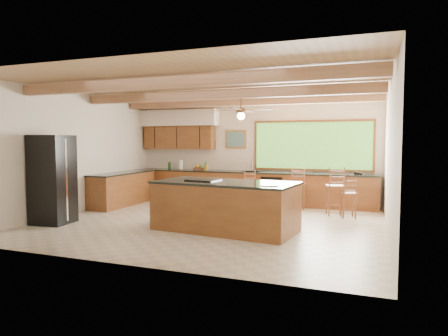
% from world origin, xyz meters
% --- Properties ---
extents(ground, '(7.20, 7.20, 0.00)m').
position_xyz_m(ground, '(0.00, 0.00, 0.00)').
color(ground, '#BAAF9A').
rests_on(ground, ground).
extents(room_shell, '(7.27, 6.54, 3.02)m').
position_xyz_m(room_shell, '(-0.17, 0.65, 2.21)').
color(room_shell, beige).
rests_on(room_shell, ground).
extents(counter_run, '(7.12, 3.10, 1.23)m').
position_xyz_m(counter_run, '(-0.82, 2.52, 0.46)').
color(counter_run, brown).
rests_on(counter_run, ground).
extents(island, '(2.96, 1.62, 1.01)m').
position_xyz_m(island, '(0.53, -0.62, 0.50)').
color(island, brown).
rests_on(island, ground).
extents(refrigerator, '(0.82, 0.80, 1.93)m').
position_xyz_m(refrigerator, '(-3.22, -1.30, 0.96)').
color(refrigerator, black).
rests_on(refrigerator, ground).
extents(bar_stool_a, '(0.47, 0.47, 0.99)m').
position_xyz_m(bar_stool_a, '(0.10, 2.40, 0.58)').
color(bar_stool_a, brown).
rests_on(bar_stool_a, ground).
extents(bar_stool_b, '(0.52, 0.52, 1.18)m').
position_xyz_m(bar_stool_b, '(2.47, 1.75, 0.70)').
color(bar_stool_b, brown).
rests_on(bar_stool_b, ground).
extents(bar_stool_c, '(0.46, 0.46, 1.09)m').
position_xyz_m(bar_stool_c, '(1.45, 2.39, 0.65)').
color(bar_stool_c, brown).
rests_on(bar_stool_c, ground).
extents(bar_stool_d, '(0.43, 0.43, 0.96)m').
position_xyz_m(bar_stool_d, '(2.79, 1.55, 0.57)').
color(bar_stool_d, brown).
rests_on(bar_stool_d, ground).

